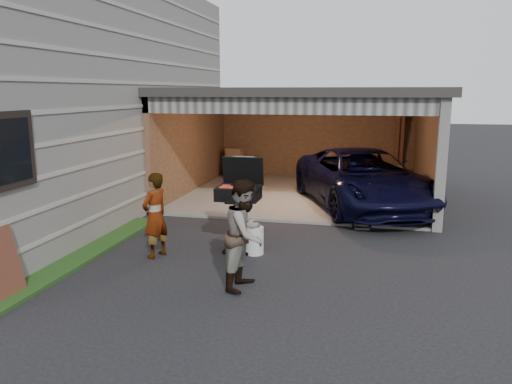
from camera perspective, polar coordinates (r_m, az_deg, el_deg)
ground at (r=7.86m, az=-6.58°, el=-9.67°), size 80.00×80.00×0.00m
house at (r=13.82m, az=-25.42°, el=10.07°), size 7.00×11.00×5.50m
groundcover_strip at (r=8.07m, az=-24.57°, el=-9.88°), size 0.50×8.00×0.06m
garage at (r=13.83m, az=5.75°, el=7.45°), size 6.80×6.30×2.90m
minivan at (r=12.29m, az=12.05°, el=1.22°), size 3.96×5.49×1.39m
woman at (r=8.70m, az=-11.46°, el=-2.64°), size 0.51×0.63×1.47m
man at (r=7.20m, az=-1.22°, el=-4.84°), size 0.72×0.86×1.61m
bbq_grill at (r=8.83m, az=-1.96°, el=-0.54°), size 0.75×0.66×1.67m
propane_tank at (r=8.81m, az=-0.18°, el=-5.56°), size 0.37×0.37×0.49m
hand_truck at (r=10.69m, az=11.99°, el=-3.09°), size 0.40×0.32×0.95m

